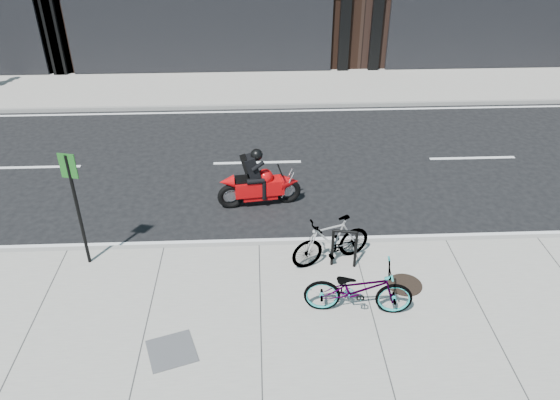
{
  "coord_description": "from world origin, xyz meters",
  "views": [
    {
      "loc": [
        0.02,
        -11.31,
        6.98
      ],
      "look_at": [
        0.47,
        -1.45,
        0.9
      ],
      "focal_mm": 35.0,
      "sensor_mm": 36.0,
      "label": 1
    }
  ],
  "objects_px": {
    "bicycle_rear": "(331,241)",
    "manhole_cover": "(405,285)",
    "bike_rack": "(344,245)",
    "motorcycle": "(263,182)",
    "sign_post": "(76,200)",
    "bicycle_front": "(358,289)",
    "utility_grate": "(172,351)"
  },
  "relations": [
    {
      "from": "motorcycle",
      "to": "bike_rack",
      "type": "bearing_deg",
      "value": -66.9
    },
    {
      "from": "motorcycle",
      "to": "manhole_cover",
      "type": "distance_m",
      "value": 4.21
    },
    {
      "from": "bicycle_rear",
      "to": "manhole_cover",
      "type": "bearing_deg",
      "value": 38.76
    },
    {
      "from": "motorcycle",
      "to": "manhole_cover",
      "type": "height_order",
      "value": "motorcycle"
    },
    {
      "from": "bike_rack",
      "to": "bicycle_front",
      "type": "bearing_deg",
      "value": -87.41
    },
    {
      "from": "bicycle_front",
      "to": "manhole_cover",
      "type": "relative_size",
      "value": 2.9
    },
    {
      "from": "manhole_cover",
      "to": "sign_post",
      "type": "height_order",
      "value": "sign_post"
    },
    {
      "from": "bicycle_front",
      "to": "bicycle_rear",
      "type": "relative_size",
      "value": 1.13
    },
    {
      "from": "bike_rack",
      "to": "bicycle_rear",
      "type": "bearing_deg",
      "value": 147.63
    },
    {
      "from": "manhole_cover",
      "to": "sign_post",
      "type": "bearing_deg",
      "value": 170.76
    },
    {
      "from": "utility_grate",
      "to": "sign_post",
      "type": "height_order",
      "value": "sign_post"
    },
    {
      "from": "motorcycle",
      "to": "sign_post",
      "type": "xyz_separation_m",
      "value": [
        -3.56,
        -2.24,
        0.98
      ]
    },
    {
      "from": "bike_rack",
      "to": "bicycle_front",
      "type": "xyz_separation_m",
      "value": [
        0.06,
        -1.3,
        0.0
      ]
    },
    {
      "from": "bike_rack",
      "to": "manhole_cover",
      "type": "height_order",
      "value": "bike_rack"
    },
    {
      "from": "bicycle_front",
      "to": "bicycle_rear",
      "type": "bearing_deg",
      "value": 17.78
    },
    {
      "from": "bike_rack",
      "to": "manhole_cover",
      "type": "relative_size",
      "value": 1.29
    },
    {
      "from": "utility_grate",
      "to": "bicycle_front",
      "type": "bearing_deg",
      "value": 14.52
    },
    {
      "from": "bike_rack",
      "to": "motorcycle",
      "type": "bearing_deg",
      "value": 120.89
    },
    {
      "from": "motorcycle",
      "to": "sign_post",
      "type": "bearing_deg",
      "value": -155.62
    },
    {
      "from": "bicycle_front",
      "to": "utility_grate",
      "type": "distance_m",
      "value": 3.35
    },
    {
      "from": "bicycle_front",
      "to": "sign_post",
      "type": "height_order",
      "value": "sign_post"
    },
    {
      "from": "utility_grate",
      "to": "sign_post",
      "type": "xyz_separation_m",
      "value": [
        -1.95,
        2.48,
        1.45
      ]
    },
    {
      "from": "bike_rack",
      "to": "sign_post",
      "type": "relative_size",
      "value": 0.35
    },
    {
      "from": "motorcycle",
      "to": "sign_post",
      "type": "distance_m",
      "value": 4.31
    },
    {
      "from": "bicycle_front",
      "to": "motorcycle",
      "type": "distance_m",
      "value": 4.2
    },
    {
      "from": "bicycle_front",
      "to": "sign_post",
      "type": "relative_size",
      "value": 0.79
    },
    {
      "from": "motorcycle",
      "to": "manhole_cover",
      "type": "bearing_deg",
      "value": -58.57
    },
    {
      "from": "bike_rack",
      "to": "bicycle_front",
      "type": "height_order",
      "value": "bicycle_front"
    },
    {
      "from": "utility_grate",
      "to": "manhole_cover",
      "type": "bearing_deg",
      "value": 19.11
    },
    {
      "from": "bike_rack",
      "to": "bicycle_rear",
      "type": "xyz_separation_m",
      "value": [
        -0.24,
        0.15,
        0.01
      ]
    },
    {
      "from": "bicycle_rear",
      "to": "motorcycle",
      "type": "xyz_separation_m",
      "value": [
        -1.31,
        2.44,
        -0.03
      ]
    },
    {
      "from": "motorcycle",
      "to": "utility_grate",
      "type": "relative_size",
      "value": 2.67
    }
  ]
}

